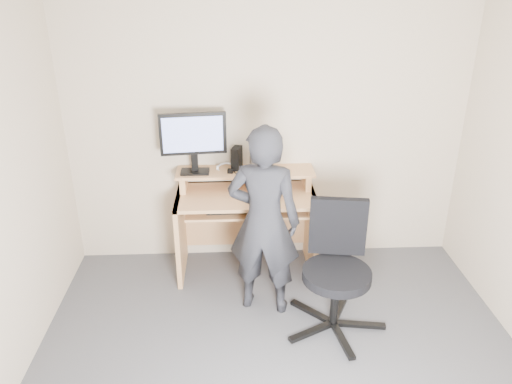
{
  "coord_description": "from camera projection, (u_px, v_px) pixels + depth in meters",
  "views": [
    {
      "loc": [
        -0.31,
        -2.44,
        2.53
      ],
      "look_at": [
        -0.13,
        1.05,
        0.95
      ],
      "focal_mm": 35.0,
      "sensor_mm": 36.0,
      "label": 1
    }
  ],
  "objects": [
    {
      "name": "external_drive",
      "position": [
        237.0,
        158.0,
        4.34
      ],
      "size": [
        0.11,
        0.15,
        0.2
      ],
      "primitive_type": "cube",
      "rotation": [
        0.0,
        0.0,
        -0.31
      ],
      "color": "black",
      "rests_on": "desk"
    },
    {
      "name": "mouse",
      "position": [
        276.0,
        196.0,
        4.19
      ],
      "size": [
        0.11,
        0.08,
        0.04
      ],
      "primitive_type": "ellipsoid",
      "rotation": [
        0.0,
        0.0,
        -0.2
      ],
      "color": "black",
      "rests_on": "desk"
    },
    {
      "name": "keyboard",
      "position": [
        234.0,
        208.0,
        4.22
      ],
      "size": [
        0.47,
        0.2,
        0.03
      ],
      "primitive_type": "cube",
      "rotation": [
        0.0,
        0.0,
        0.04
      ],
      "color": "black",
      "rests_on": "desk"
    },
    {
      "name": "headphones",
      "position": [
        226.0,
        168.0,
        4.38
      ],
      "size": [
        0.19,
        0.19,
        0.06
      ],
      "primitive_type": "torus",
      "rotation": [
        0.26,
        0.0,
        -0.3
      ],
      "color": "silver",
      "rests_on": "desk"
    },
    {
      "name": "office_chair",
      "position": [
        337.0,
        263.0,
        3.69
      ],
      "size": [
        0.76,
        0.76,
        0.96
      ],
      "rotation": [
        0.0,
        0.0,
        -0.15
      ],
      "color": "black",
      "rests_on": "ground"
    },
    {
      "name": "monitor",
      "position": [
        193.0,
        138.0,
        4.17
      ],
      "size": [
        0.56,
        0.16,
        0.53
      ],
      "rotation": [
        0.0,
        0.0,
        0.11
      ],
      "color": "black",
      "rests_on": "desk"
    },
    {
      "name": "charger",
      "position": [
        230.0,
        171.0,
        4.28
      ],
      "size": [
        0.05,
        0.05,
        0.03
      ],
      "primitive_type": "cube",
      "rotation": [
        0.0,
        0.0,
        -0.22
      ],
      "color": "black",
      "rests_on": "desk"
    },
    {
      "name": "smartphone",
      "position": [
        272.0,
        170.0,
        4.34
      ],
      "size": [
        0.09,
        0.14,
        0.01
      ],
      "primitive_type": "cube",
      "rotation": [
        0.0,
        0.0,
        0.2
      ],
      "color": "black",
      "rests_on": "desk"
    },
    {
      "name": "person",
      "position": [
        264.0,
        222.0,
        3.78
      ],
      "size": [
        0.63,
        0.49,
        1.53
      ],
      "primitive_type": "imported",
      "rotation": [
        0.0,
        0.0,
        2.9
      ],
      "color": "black",
      "rests_on": "ground"
    },
    {
      "name": "back_wall",
      "position": [
        267.0,
        127.0,
        4.35
      ],
      "size": [
        3.5,
        0.02,
        2.5
      ],
      "primitive_type": "cube",
      "color": "#C3B29B",
      "rests_on": "ground"
    },
    {
      "name": "desk",
      "position": [
        246.0,
        211.0,
        4.43
      ],
      "size": [
        1.2,
        0.6,
        0.91
      ],
      "color": "tan",
      "rests_on": "ground"
    },
    {
      "name": "travel_mug",
      "position": [
        254.0,
        160.0,
        4.34
      ],
      "size": [
        0.08,
        0.08,
        0.16
      ],
      "primitive_type": "cylinder",
      "rotation": [
        0.0,
        0.0,
        -0.14
      ],
      "color": "silver",
      "rests_on": "desk"
    }
  ]
}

